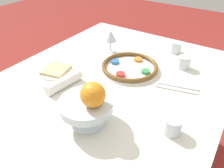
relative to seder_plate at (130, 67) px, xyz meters
The scene contains 12 objects.
dining_table 0.41m from the seder_plate, ahead, with size 1.33×1.00×0.70m.
seder_plate is the anchor object (origin of this frame).
wine_glass 0.24m from the seder_plate, 121.33° to the right, with size 0.07×0.07×0.13m.
fruit_stand 0.41m from the seder_plate, ahead, with size 0.19×0.19×0.10m.
orange_fruit 0.44m from the seder_plate, 12.18° to the left, with size 0.08×0.08×0.08m.
bread_plate 0.37m from the seder_plate, 52.89° to the right, with size 0.16×0.16×0.02m.
napkin_roll 0.34m from the seder_plate, 30.53° to the right, with size 0.19×0.07×0.05m.
cup_near 0.33m from the seder_plate, 157.89° to the left, with size 0.06×0.06×0.06m.
cup_mid 0.44m from the seder_plate, 48.88° to the left, with size 0.06×0.06×0.06m.
cup_far 0.28m from the seder_plate, 126.84° to the left, with size 0.06×0.06×0.06m.
fork_left 0.26m from the seder_plate, 88.36° to the left, with size 0.06×0.18×0.01m.
fork_right 0.26m from the seder_plate, 81.71° to the left, with size 0.06×0.18×0.01m.
Camera 1 is at (0.65, 0.47, 1.28)m, focal length 35.00 mm.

